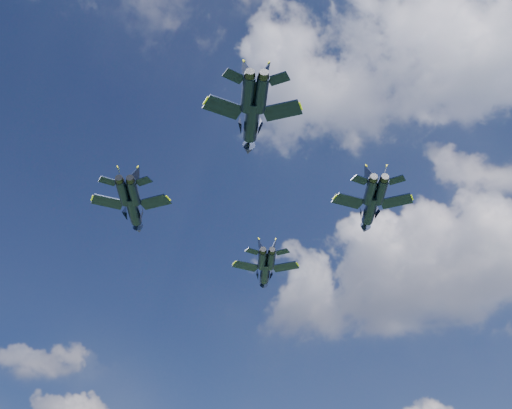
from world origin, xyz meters
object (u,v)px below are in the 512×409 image
at_px(jet_right, 370,210).
at_px(jet_left, 134,211).
at_px(jet_slot, 251,122).
at_px(jet_lead, 265,273).

bearing_deg(jet_right, jet_left, -178.91).
relative_size(jet_right, jet_slot, 0.96).
bearing_deg(jet_slot, jet_right, 39.29).
height_order(jet_lead, jet_right, jet_right).
bearing_deg(jet_lead, jet_right, -50.27).
xyz_separation_m(jet_right, jet_slot, (-7.09, -21.92, 2.04)).
bearing_deg(jet_left, jet_lead, 42.55).
bearing_deg(jet_lead, jet_slot, -96.08).
relative_size(jet_lead, jet_slot, 0.90).
xyz_separation_m(jet_lead, jet_left, (-8.19, -23.68, 0.40)).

